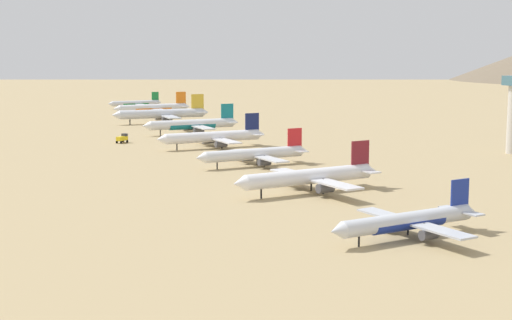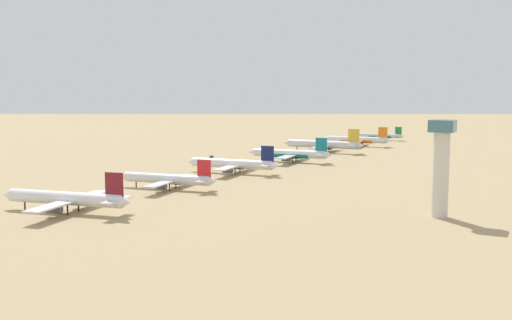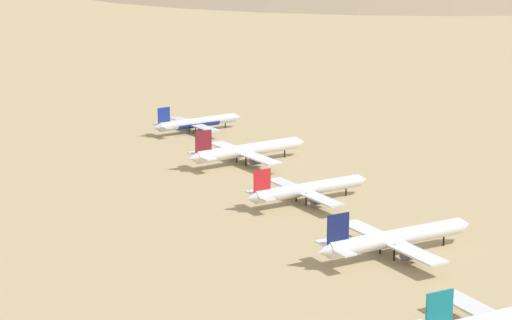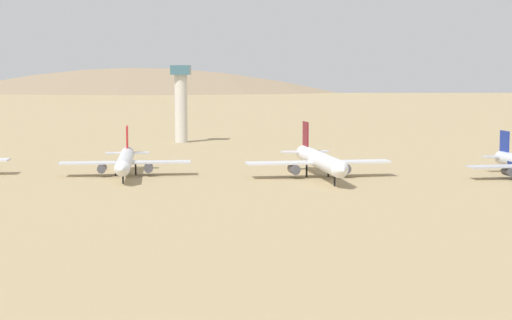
{
  "view_description": "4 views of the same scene",
  "coord_description": "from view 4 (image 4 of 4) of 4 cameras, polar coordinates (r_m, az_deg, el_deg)",
  "views": [
    {
      "loc": [
        87.33,
        316.22,
        38.97
      ],
      "look_at": [
        7.69,
        92.17,
        4.22
      ],
      "focal_mm": 53.01,
      "sensor_mm": 36.0,
      "label": 1
    },
    {
      "loc": [
        -130.31,
        260.12,
        37.58
      ],
      "look_at": [
        -3.42,
        17.57,
        5.56
      ],
      "focal_mm": 40.88,
      "sensor_mm": 36.0,
      "label": 2
    },
    {
      "loc": [
        -119.67,
        -172.78,
        82.65
      ],
      "look_at": [
        0.46,
        110.5,
        5.9
      ],
      "focal_mm": 69.64,
      "sensor_mm": 36.0,
      "label": 3
    },
    {
      "loc": [
        218.43,
        118.39,
        27.74
      ],
      "look_at": [
        -2.5,
        112.56,
        3.79
      ],
      "focal_mm": 58.69,
      "sensor_mm": 36.0,
      "label": 4
    }
  ],
  "objects": [
    {
      "name": "parked_jet_6",
      "position": [
        214.98,
        4.36,
        -0.03
      ],
      "size": [
        46.47,
        38.04,
        13.46
      ],
      "color": "white",
      "rests_on": "ground"
    },
    {
      "name": "desert_hill_3",
      "position": [
        1289.8,
        -6.4,
        7.51
      ],
      "size": [
        740.45,
        740.45,
        116.77
      ],
      "primitive_type": "cone",
      "color": "#8C775B",
      "rests_on": "ground"
    },
    {
      "name": "parked_jet_5",
      "position": [
        220.22,
        -8.91,
        -0.05
      ],
      "size": [
        42.19,
        34.45,
        12.18
      ],
      "color": "silver",
      "rests_on": "ground"
    },
    {
      "name": "control_tower",
      "position": [
        320.12,
        -5.14,
        4.13
      ],
      "size": [
        7.2,
        7.2,
        29.37
      ],
      "color": "beige",
      "rests_on": "ground"
    }
  ]
}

